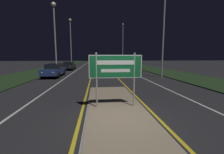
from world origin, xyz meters
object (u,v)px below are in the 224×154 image
streetlight_left_near (55,25)px  car_approaching_0 (54,70)px  car_receding_1 (112,64)px  highway_sign (116,69)px  car_receding_0 (124,68)px  car_approaching_1 (69,66)px  streetlight_right_near (164,14)px  car_receding_2 (109,63)px  streetlight_left_far (71,35)px  streetlight_right_far (123,41)px

streetlight_left_near → car_approaching_0: 6.29m
car_approaching_0 → car_receding_1: bearing=60.1°
highway_sign → car_approaching_0: (-5.69, 11.40, -1.00)m
car_receding_0 → car_approaching_1: car_receding_0 is taller
car_approaching_0 → streetlight_right_near: bearing=-8.9°
car_receding_2 → car_approaching_0: bearing=-111.0°
highway_sign → car_approaching_1: 21.15m
highway_sign → car_approaching_1: bearing=105.4°
car_approaching_0 → streetlight_left_near: bearing=98.9°
streetlight_left_far → car_receding_0: (8.95, -13.72, -6.00)m
car_approaching_0 → car_approaching_1: size_ratio=1.10×
car_receding_0 → car_receding_2: car_receding_0 is taller
highway_sign → streetlight_right_far: (6.27, 33.93, 4.72)m
car_receding_1 → car_receding_2: bearing=90.2°
streetlight_left_near → car_receding_1: bearing=52.7°
car_receding_0 → streetlight_left_far: bearing=123.1°
streetlight_right_near → car_receding_1: (-3.78, 16.34, -6.11)m
highway_sign → car_approaching_0: highway_sign is taller
streetlight_left_near → car_approaching_1: 8.24m
streetlight_left_far → car_receding_1: bearing=-5.3°
highway_sign → car_receding_0: bearing=77.8°
streetlight_left_far → streetlight_right_near: size_ratio=1.04×
car_receding_1 → car_approaching_0: bearing=-119.9°
highway_sign → car_receding_1: size_ratio=0.56×
streetlight_right_far → car_receding_1: bearing=-114.4°
highway_sign → streetlight_right_near: 12.52m
streetlight_left_far → car_receding_1: streetlight_left_far is taller
streetlight_left_far → streetlight_right_near: streetlight_left_far is taller
car_receding_1 → car_approaching_1: car_approaching_1 is taller
streetlight_right_far → car_receding_2: streetlight_right_far is taller
car_receding_2 → streetlight_left_far: bearing=-144.3°
streetlight_right_near → car_receding_2: (-3.81, 23.43, -6.08)m
streetlight_right_far → highway_sign: bearing=-100.5°
streetlight_left_far → car_receding_1: 10.68m
car_receding_1 → highway_sign: bearing=-95.8°
streetlight_right_far → car_approaching_1: streetlight_right_far is taller
highway_sign → car_receding_0: (2.80, 12.94, -1.01)m
car_receding_0 → streetlight_right_far: bearing=80.6°
streetlight_right_far → car_receding_1: (-3.66, -8.09, -5.78)m
streetlight_left_near → streetlight_right_far: 23.21m
car_approaching_1 → car_approaching_0: bearing=-90.6°
streetlight_left_far → car_approaching_0: size_ratio=2.16×
highway_sign → car_receding_1: highway_sign is taller
highway_sign → car_receding_0: size_ratio=0.52×
car_receding_1 → car_receding_2: (-0.03, 7.09, 0.03)m
streetlight_right_near → car_receding_2: streetlight_right_near is taller
car_receding_0 → car_receding_2: 19.99m
streetlight_right_near → car_receding_0: size_ratio=2.13×
streetlight_left_near → car_receding_2: size_ratio=2.13×
highway_sign → car_receding_0: highway_sign is taller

